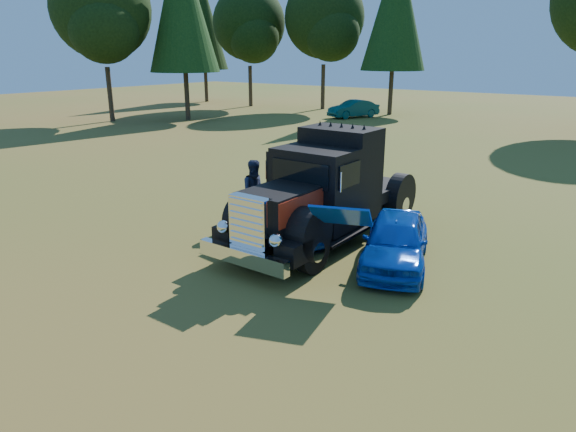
{
  "coord_description": "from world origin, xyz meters",
  "views": [
    {
      "loc": [
        8.08,
        -9.71,
        4.95
      ],
      "look_at": [
        0.63,
        0.38,
        0.95
      ],
      "focal_mm": 32.0,
      "sensor_mm": 36.0,
      "label": 1
    }
  ],
  "objects_px": {
    "hotrod_coupe": "(395,240)",
    "spectator_far": "(256,192)",
    "diamond_t_truck": "(323,195)",
    "spectator_near": "(276,196)",
    "distant_teal_car": "(353,109)"
  },
  "relations": [
    {
      "from": "diamond_t_truck",
      "to": "distant_teal_car",
      "type": "relative_size",
      "value": 1.72
    },
    {
      "from": "spectator_near",
      "to": "distant_teal_car",
      "type": "bearing_deg",
      "value": 31.86
    },
    {
      "from": "distant_teal_car",
      "to": "spectator_far",
      "type": "bearing_deg",
      "value": -41.85
    },
    {
      "from": "spectator_near",
      "to": "distant_teal_car",
      "type": "xyz_separation_m",
      "value": [
        -11.44,
        24.9,
        -0.21
      ]
    },
    {
      "from": "distant_teal_car",
      "to": "diamond_t_truck",
      "type": "bearing_deg",
      "value": -37.4
    },
    {
      "from": "spectator_far",
      "to": "distant_teal_car",
      "type": "bearing_deg",
      "value": 58.67
    },
    {
      "from": "spectator_near",
      "to": "spectator_far",
      "type": "relative_size",
      "value": 0.93
    },
    {
      "from": "diamond_t_truck",
      "to": "spectator_far",
      "type": "xyz_separation_m",
      "value": [
        -2.43,
        0.07,
        -0.32
      ]
    },
    {
      "from": "hotrod_coupe",
      "to": "spectator_far",
      "type": "xyz_separation_m",
      "value": [
        -4.85,
        0.59,
        0.32
      ]
    },
    {
      "from": "diamond_t_truck",
      "to": "spectator_far",
      "type": "bearing_deg",
      "value": 178.23
    },
    {
      "from": "spectator_far",
      "to": "spectator_near",
      "type": "bearing_deg",
      "value": -40.53
    },
    {
      "from": "spectator_far",
      "to": "distant_teal_car",
      "type": "relative_size",
      "value": 0.46
    },
    {
      "from": "diamond_t_truck",
      "to": "spectator_far",
      "type": "height_order",
      "value": "diamond_t_truck"
    },
    {
      "from": "spectator_far",
      "to": "diamond_t_truck",
      "type": "bearing_deg",
      "value": -56.43
    },
    {
      "from": "diamond_t_truck",
      "to": "distant_teal_car",
      "type": "xyz_separation_m",
      "value": [
        -13.24,
        25.13,
        -0.59
      ]
    }
  ]
}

